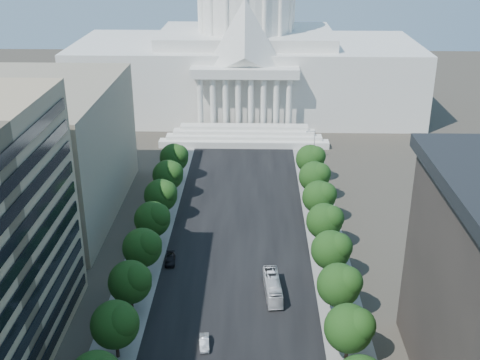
{
  "coord_description": "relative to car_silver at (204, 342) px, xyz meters",
  "views": [
    {
      "loc": [
        3.32,
        -28.09,
        63.18
      ],
      "look_at": [
        0.56,
        78.83,
        17.52
      ],
      "focal_mm": 45.0,
      "sensor_mm": 36.0,
      "label": 1
    }
  ],
  "objects": [
    {
      "name": "road_asphalt",
      "position": [
        4.51,
        39.09,
        -0.72
      ],
      "size": [
        30.0,
        260.0,
        0.01
      ],
      "primitive_type": "cube",
      "color": "black",
      "rests_on": "ground"
    },
    {
      "name": "sidewalk_left",
      "position": [
        -14.49,
        39.09,
        -0.72
      ],
      "size": [
        8.0,
        260.0,
        0.02
      ],
      "primitive_type": "cube",
      "color": "gray",
      "rests_on": "ground"
    },
    {
      "name": "sidewalk_right",
      "position": [
        23.51,
        39.09,
        -0.72
      ],
      "size": [
        8.0,
        260.0,
        0.02
      ],
      "primitive_type": "cube",
      "color": "gray",
      "rests_on": "ground"
    },
    {
      "name": "capitol",
      "position": [
        4.51,
        133.98,
        19.29
      ],
      "size": [
        120.0,
        56.0,
        73.0
      ],
      "color": "white",
      "rests_on": "ground"
    },
    {
      "name": "office_block_left_far",
      "position": [
        -43.49,
        49.09,
        14.28
      ],
      "size": [
        38.0,
        52.0,
        30.0
      ],
      "primitive_type": "cube",
      "color": "gray",
      "rests_on": "ground"
    },
    {
      "name": "tree_l_d",
      "position": [
        -13.15,
        -3.1,
        5.73
      ],
      "size": [
        7.79,
        7.6,
        9.97
      ],
      "color": "#33261C",
      "rests_on": "ground"
    },
    {
      "name": "tree_l_e",
      "position": [
        -13.15,
        8.9,
        5.73
      ],
      "size": [
        7.79,
        7.6,
        9.97
      ],
      "color": "#33261C",
      "rests_on": "ground"
    },
    {
      "name": "tree_l_f",
      "position": [
        -13.15,
        20.9,
        5.73
      ],
      "size": [
        7.79,
        7.6,
        9.97
      ],
      "color": "#33261C",
      "rests_on": "ground"
    },
    {
      "name": "tree_l_g",
      "position": [
        -13.15,
        32.9,
        5.73
      ],
      "size": [
        7.79,
        7.6,
        9.97
      ],
      "color": "#33261C",
      "rests_on": "ground"
    },
    {
      "name": "tree_l_h",
      "position": [
        -13.15,
        44.9,
        5.73
      ],
      "size": [
        7.79,
        7.6,
        9.97
      ],
      "color": "#33261C",
      "rests_on": "ground"
    },
    {
      "name": "tree_l_i",
      "position": [
        -13.15,
        56.9,
        5.73
      ],
      "size": [
        7.79,
        7.6,
        9.97
      ],
      "color": "#33261C",
      "rests_on": "ground"
    },
    {
      "name": "tree_l_j",
      "position": [
        -13.15,
        68.9,
        5.73
      ],
      "size": [
        7.79,
        7.6,
        9.97
      ],
      "color": "#33261C",
      "rests_on": "ground"
    },
    {
      "name": "tree_r_d",
      "position": [
        22.85,
        -3.1,
        5.73
      ],
      "size": [
        7.79,
        7.6,
        9.97
      ],
      "color": "#33261C",
      "rests_on": "ground"
    },
    {
      "name": "tree_r_e",
      "position": [
        22.85,
        8.9,
        5.73
      ],
      "size": [
        7.79,
        7.6,
        9.97
      ],
      "color": "#33261C",
      "rests_on": "ground"
    },
    {
      "name": "tree_r_f",
      "position": [
        22.85,
        20.9,
        5.73
      ],
      "size": [
        7.79,
        7.6,
        9.97
      ],
      "color": "#33261C",
      "rests_on": "ground"
    },
    {
      "name": "tree_r_g",
      "position": [
        22.85,
        32.9,
        5.73
      ],
      "size": [
        7.79,
        7.6,
        9.97
      ],
      "color": "#33261C",
      "rests_on": "ground"
    },
    {
      "name": "tree_r_h",
      "position": [
        22.85,
        44.9,
        5.73
      ],
      "size": [
        7.79,
        7.6,
        9.97
      ],
      "color": "#33261C",
      "rests_on": "ground"
    },
    {
      "name": "tree_r_i",
      "position": [
        22.85,
        56.9,
        5.73
      ],
      "size": [
        7.79,
        7.6,
        9.97
      ],
      "color": "#33261C",
      "rests_on": "ground"
    },
    {
      "name": "tree_r_j",
      "position": [
        22.85,
        68.9,
        5.73
      ],
      "size": [
        7.79,
        7.6,
        9.97
      ],
      "color": "#33261C",
      "rests_on": "ground"
    },
    {
      "name": "streetlight_c",
      "position": [
        24.42,
        9.09,
        5.1
      ],
      "size": [
        2.61,
        0.44,
        9.0
      ],
      "color": "gray",
      "rests_on": "ground"
    },
    {
      "name": "streetlight_d",
      "position": [
        24.42,
        34.09,
        5.1
      ],
      "size": [
        2.61,
        0.44,
        9.0
      ],
      "color": "gray",
      "rests_on": "ground"
    },
    {
      "name": "streetlight_e",
      "position": [
        24.42,
        59.09,
        5.1
      ],
      "size": [
        2.61,
        0.44,
        9.0
      ],
      "color": "gray",
      "rests_on": "ground"
    },
    {
      "name": "streetlight_f",
      "position": [
        24.42,
        84.09,
        5.1
      ],
      "size": [
        2.61,
        0.44,
        9.0
      ],
      "color": "gray",
      "rests_on": "ground"
    },
    {
      "name": "car_silver",
      "position": [
        0.0,
        0.0,
        0.0
      ],
      "size": [
        1.94,
        4.51,
        1.44
      ],
      "primitive_type": "imported",
      "rotation": [
        0.0,
        0.0,
        0.1
      ],
      "color": "#B8B9C0",
      "rests_on": "ground"
    },
    {
      "name": "car_dark_b",
      "position": [
        -8.99,
        25.84,
        0.0
      ],
      "size": [
        2.47,
        5.15,
        1.45
      ],
      "primitive_type": "imported",
      "rotation": [
        0.0,
        0.0,
        0.09
      ],
      "color": "black",
      "rests_on": "ground"
    },
    {
      "name": "city_bus",
      "position": [
        11.43,
        15.22,
        0.85
      ],
      "size": [
        3.55,
        11.49,
        3.15
      ],
      "primitive_type": "imported",
      "rotation": [
        0.0,
        0.0,
        0.08
      ],
      "color": "silver",
      "rests_on": "ground"
    }
  ]
}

